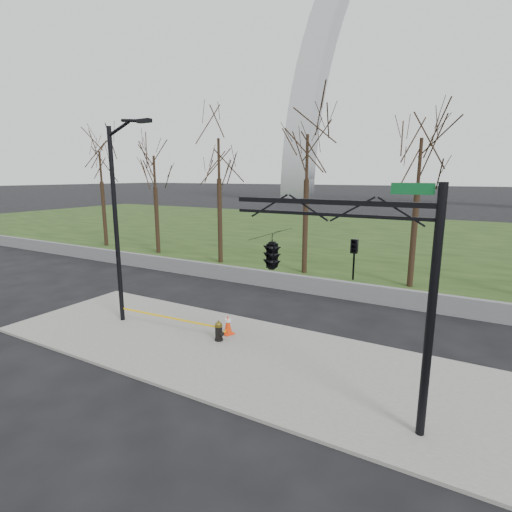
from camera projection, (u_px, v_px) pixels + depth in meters
The scene contains 11 objects.
ground at pixel (225, 351), 13.88m from camera, with size 500.00×500.00×0.00m, color black.
sidewalk at pixel (225, 350), 13.87m from camera, with size 18.00×6.00×0.10m, color slate.
grass_strip at pixel (391, 237), 39.44m from camera, with size 120.00×40.00×0.06m, color black.
guardrail at pixel (310, 285), 20.61m from camera, with size 60.00×0.30×0.90m, color #59595B.
gateway_arch at pixel (452, 28), 71.21m from camera, with size 66.00×6.00×65.00m, color #B0B3B7, non-canonical shape.
tree_row at pixel (485, 205), 19.48m from camera, with size 61.26×4.00×9.32m.
fire_hydrant at pixel (219, 331), 14.45m from camera, with size 0.49×0.34×0.78m.
traffic_cone at pixel (228, 324), 15.05m from camera, with size 0.54×0.54×0.79m.
street_light at pixel (119, 212), 15.56m from camera, with size 2.39×0.33×8.21m.
traffic_signal_mast at pixel (298, 254), 10.03m from camera, with size 5.10×2.49×6.00m.
caution_tape at pixel (174, 319), 15.39m from camera, with size 4.79×0.95×0.41m.
Camera 1 is at (7.31, -10.69, 6.13)m, focal length 27.35 mm.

